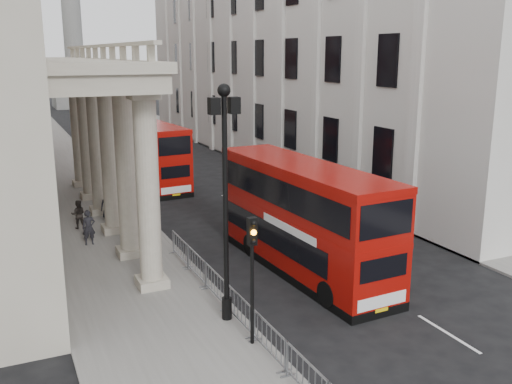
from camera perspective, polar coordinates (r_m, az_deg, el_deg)
ground at (r=18.10m, az=3.85°, el=-17.61°), size 260.00×260.00×0.00m
sidewalk_west at (r=44.76m, az=-18.25°, el=1.00°), size 6.00×140.00×0.12m
sidewalk_east at (r=49.22m, az=1.17°, el=2.81°), size 3.00×140.00×0.12m
kerb at (r=45.14m, az=-14.54°, el=1.38°), size 0.20×140.00×0.14m
east_building at (r=51.32m, az=2.86°, el=17.20°), size 8.00×55.00×25.00m
monument_column at (r=106.60m, az=-17.98°, el=16.66°), size 8.00×8.00×54.20m
lamp_post_south at (r=19.36m, az=-3.10°, el=0.31°), size 1.05×0.44×8.32m
lamp_post_mid at (r=34.53m, az=-12.92°, el=5.93°), size 1.05×0.44×8.32m
lamp_post_north at (r=50.22m, az=-16.73°, el=8.05°), size 1.05×0.44×8.32m
traffic_light at (r=18.14m, az=-0.37°, el=-6.57°), size 0.28×0.33×4.30m
crowd_barriers at (r=19.38m, az=-0.25°, el=-13.05°), size 0.50×18.75×1.10m
bus_near at (r=25.00m, az=4.64°, el=-2.34°), size 3.23×11.19×4.78m
bus_far at (r=42.28m, az=-10.65°, el=3.94°), size 3.37×10.68×4.54m
pedestrian_a at (r=29.43m, az=-16.38°, el=-3.43°), size 0.64×0.42×1.75m
pedestrian_b at (r=32.30m, az=-17.35°, el=-2.15°), size 0.86×0.73×1.57m
pedestrian_c at (r=33.75m, az=-14.63°, el=-1.28°), size 0.80×0.54×1.58m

